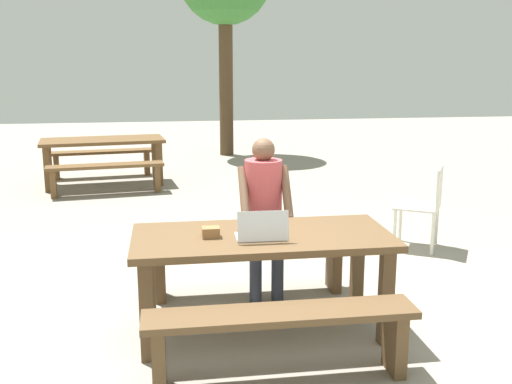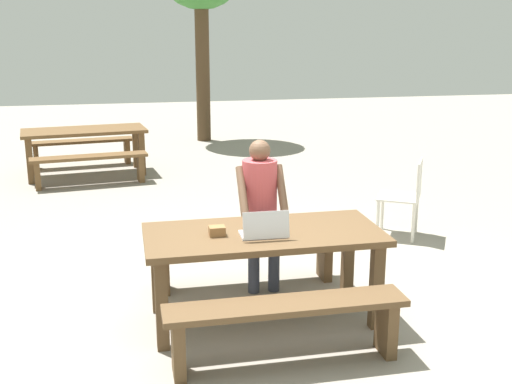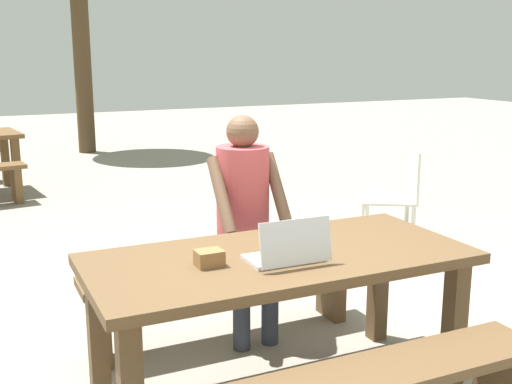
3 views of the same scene
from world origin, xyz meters
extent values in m
cube|color=brown|center=(0.00, 0.00, 0.71)|extent=(1.83, 0.84, 0.05)
cube|color=brown|center=(0.81, -0.32, 0.34)|extent=(0.09, 0.09, 0.68)
cube|color=brown|center=(-0.81, 0.32, 0.34)|extent=(0.09, 0.09, 0.68)
cube|color=brown|center=(0.81, 0.32, 0.34)|extent=(0.09, 0.09, 0.68)
cube|color=brown|center=(0.00, -0.71, 0.44)|extent=(1.67, 0.30, 0.05)
cube|color=brown|center=(0.00, 0.71, 0.44)|extent=(1.67, 0.30, 0.05)
cube|color=brown|center=(-0.73, 0.71, 0.21)|extent=(0.08, 0.24, 0.42)
cube|color=brown|center=(0.73, 0.71, 0.21)|extent=(0.08, 0.24, 0.42)
cube|color=silver|center=(-0.03, -0.09, 0.74)|extent=(0.35, 0.21, 0.02)
cube|color=silver|center=(-0.03, -0.21, 0.85)|extent=(0.35, 0.05, 0.20)
cube|color=black|center=(-0.03, -0.20, 0.86)|extent=(0.32, 0.04, 0.18)
cube|color=olive|center=(-0.37, -0.02, 0.77)|extent=(0.12, 0.10, 0.07)
cylinder|color=#333847|center=(0.03, 0.53, 0.23)|extent=(0.10, 0.10, 0.46)
cylinder|color=#333847|center=(0.21, 0.53, 0.23)|extent=(0.10, 0.10, 0.46)
cube|color=#333847|center=(0.12, 0.62, 0.50)|extent=(0.28, 0.28, 0.12)
cylinder|color=#C64C51|center=(0.12, 0.71, 0.84)|extent=(0.31, 0.31, 0.60)
cylinder|color=brown|center=(-0.05, 0.61, 0.90)|extent=(0.07, 0.32, 0.41)
cylinder|color=brown|center=(0.29, 0.61, 0.90)|extent=(0.07, 0.32, 0.41)
sphere|color=brown|center=(0.12, 0.71, 1.23)|extent=(0.19, 0.19, 0.19)
cube|color=silver|center=(1.90, 1.72, 0.45)|extent=(0.60, 0.60, 0.02)
cube|color=silver|center=(2.08, 1.61, 0.66)|extent=(0.24, 0.39, 0.41)
cylinder|color=silver|center=(1.83, 1.98, 0.22)|extent=(0.04, 0.04, 0.44)
cylinder|color=silver|center=(1.64, 1.65, 0.22)|extent=(0.04, 0.04, 0.44)
cylinder|color=silver|center=(2.16, 1.79, 0.22)|extent=(0.04, 0.04, 0.44)
cylinder|color=silver|center=(1.97, 1.46, 0.22)|extent=(0.04, 0.04, 0.44)
cube|color=brown|center=(-0.77, 5.28, 0.34)|extent=(0.10, 0.10, 0.67)
cube|color=brown|center=(-0.85, 5.89, 0.34)|extent=(0.10, 0.10, 0.67)
cube|color=brown|center=(-0.81, 4.88, 0.20)|extent=(0.11, 0.25, 0.40)
cylinder|color=#4C3823|center=(0.57, 8.19, 1.47)|extent=(0.28, 0.28, 2.93)
camera|label=1|loc=(-0.65, -4.04, 1.95)|focal=42.33mm
camera|label=2|loc=(-1.00, -4.49, 2.26)|focal=44.17mm
camera|label=3|loc=(-1.32, -2.58, 1.68)|focal=44.91mm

